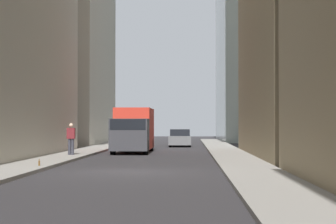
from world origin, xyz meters
The scene contains 8 objects.
ground_plane centered at (0.00, 0.00, 0.00)m, with size 135.00×135.00×0.00m, color #302D30.
sidewalk_right centered at (0.00, 4.50, 0.07)m, with size 90.00×2.20×0.14m, color gray.
sidewalk_left centered at (0.00, -4.50, 0.07)m, with size 90.00×2.20×0.14m, color gray.
building_right_far centered at (30.74, 10.59, 12.73)m, with size 15.56×10.50×25.44m.
delivery_truck centered at (14.90, 1.40, 1.46)m, with size 6.46×2.25×2.84m.
hatchback_grey centered at (25.71, -1.40, 0.66)m, with size 4.30×1.78×1.42m.
pedestrian centered at (9.61, 4.29, 1.08)m, with size 0.26×0.44×1.73m.
discarded_bottle centered at (1.17, 3.82, 0.25)m, with size 0.07×0.07×0.27m.
Camera 1 is at (-21.84, -2.21, 1.78)m, focal length 62.08 mm.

